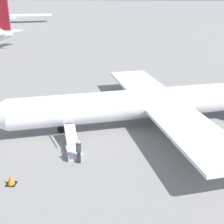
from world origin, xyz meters
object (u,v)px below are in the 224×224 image
(boarding_stairs, at_px, (74,149))
(passenger, at_px, (79,150))
(airplane_far_right, at_px, (2,14))
(airplane_main, at_px, (160,102))

(boarding_stairs, xyz_separation_m, passenger, (-0.69, 1.31, 0.63))
(airplane_far_right, distance_m, boarding_stairs, 102.76)
(airplane_main, bearing_deg, boarding_stairs, 24.65)
(airplane_main, distance_m, boarding_stairs, 9.45)
(airplane_main, bearing_deg, airplane_far_right, -77.48)
(boarding_stairs, bearing_deg, passenger, -171.47)
(airplane_far_right, height_order, boarding_stairs, airplane_far_right)
(airplane_far_right, distance_m, passenger, 104.23)
(boarding_stairs, distance_m, passenger, 1.61)
(airplane_far_right, xyz_separation_m, boarding_stairs, (-45.94, 91.89, -2.50))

